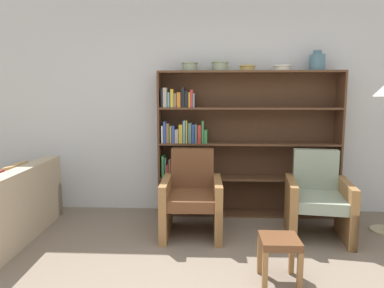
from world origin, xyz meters
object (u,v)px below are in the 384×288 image
(bowl_slate, at_px, (282,68))
(footstool, at_px, (279,247))
(bowl_stoneware, at_px, (220,66))
(bowl_terracotta, at_px, (247,68))
(bowl_brass, at_px, (190,66))
(armchair_leather, at_px, (192,198))
(bookshelf, at_px, (230,146))
(vase_tall, at_px, (317,62))
(armchair_cushioned, at_px, (317,199))

(bowl_slate, distance_m, footstool, 2.27)
(bowl_stoneware, distance_m, bowl_terracotta, 0.34)
(bowl_brass, height_order, bowl_slate, bowl_brass)
(bowl_slate, bearing_deg, bowl_terracotta, 180.00)
(armchair_leather, height_order, footstool, armchair_leather)
(bowl_brass, xyz_separation_m, bowl_terracotta, (0.70, 0.00, -0.02))
(bookshelf, height_order, footstool, bookshelf)
(bookshelf, xyz_separation_m, bowl_slate, (0.61, -0.02, 0.96))
(vase_tall, relative_size, armchair_leather, 0.26)
(bowl_stoneware, relative_size, bowl_slate, 0.96)
(bowl_brass, distance_m, footstool, 2.40)
(vase_tall, relative_size, armchair_cushioned, 0.26)
(armchair_leather, bearing_deg, bowl_stoneware, -116.90)
(armchair_cushioned, distance_m, footstool, 1.17)
(footstool, bearing_deg, bowl_slate, 79.13)
(footstool, bearing_deg, bowl_stoneware, 105.08)
(bookshelf, height_order, vase_tall, vase_tall)
(vase_tall, bearing_deg, bowl_terracotta, 180.00)
(bowl_terracotta, distance_m, vase_tall, 0.83)
(bowl_slate, height_order, footstool, bowl_slate)
(bowl_terracotta, xyz_separation_m, armchair_leather, (-0.65, -0.64, -1.45))
(bowl_slate, relative_size, footstool, 0.58)
(bookshelf, xyz_separation_m, vase_tall, (1.02, -0.02, 1.03))
(bowl_terracotta, bearing_deg, armchair_cushioned, -42.04)
(armchair_cushioned, bearing_deg, bowl_slate, -57.47)
(bowl_slate, bearing_deg, armchair_leather, -149.11)
(bookshelf, xyz_separation_m, footstool, (0.30, -1.65, -0.59))
(vase_tall, bearing_deg, bookshelf, 178.91)
(vase_tall, bearing_deg, armchair_cushioned, -100.90)
(bowl_terracotta, height_order, footstool, bowl_terracotta)
(bowl_terracotta, height_order, vase_tall, vase_tall)
(footstool, bearing_deg, vase_tall, 66.03)
(bookshelf, bearing_deg, armchair_cushioned, -36.22)
(bowl_brass, distance_m, armchair_cushioned, 2.13)
(vase_tall, distance_m, armchair_cushioned, 1.64)
(bowl_stoneware, relative_size, footstool, 0.56)
(bowl_brass, height_order, bowl_terracotta, bowl_brass)
(bookshelf, bearing_deg, bowl_slate, -1.83)
(bowl_slate, height_order, vase_tall, vase_tall)
(vase_tall, height_order, footstool, vase_tall)
(vase_tall, height_order, armchair_cushioned, vase_tall)
(vase_tall, height_order, armchair_leather, vase_tall)
(bowl_brass, relative_size, armchair_leather, 0.22)
(bowl_brass, bearing_deg, bowl_slate, 0.00)
(bowl_brass, xyz_separation_m, footstool, (0.81, -1.63, -1.57))
(bowl_brass, height_order, vase_tall, vase_tall)
(bookshelf, relative_size, vase_tall, 9.37)
(bookshelf, bearing_deg, footstool, -79.86)
(bowl_brass, relative_size, armchair_cushioned, 0.22)
(armchair_cushioned, bearing_deg, bowl_stoneware, -23.34)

